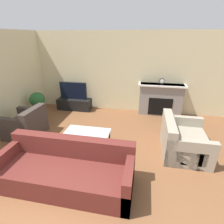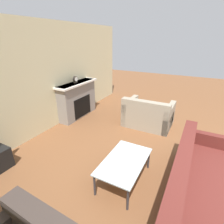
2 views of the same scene
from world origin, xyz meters
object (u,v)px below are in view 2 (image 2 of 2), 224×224
(couch_sectional, at_px, (200,192))
(mantel_clock, at_px, (75,79))
(couch_loveseat, at_px, (148,115))
(coffee_table, at_px, (125,162))

(couch_sectional, bearing_deg, mantel_clock, 63.27)
(couch_loveseat, height_order, mantel_clock, mantel_clock)
(couch_sectional, relative_size, mantel_clock, 12.42)
(couch_loveseat, distance_m, mantel_clock, 2.33)
(couch_sectional, bearing_deg, coffee_table, 91.01)
(mantel_clock, bearing_deg, couch_sectional, -116.73)
(couch_loveseat, bearing_deg, coffee_table, 96.96)
(couch_loveseat, bearing_deg, mantel_clock, 11.35)
(coffee_table, height_order, mantel_clock, mantel_clock)
(couch_loveseat, xyz_separation_m, coffee_table, (-2.23, -0.27, 0.09))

